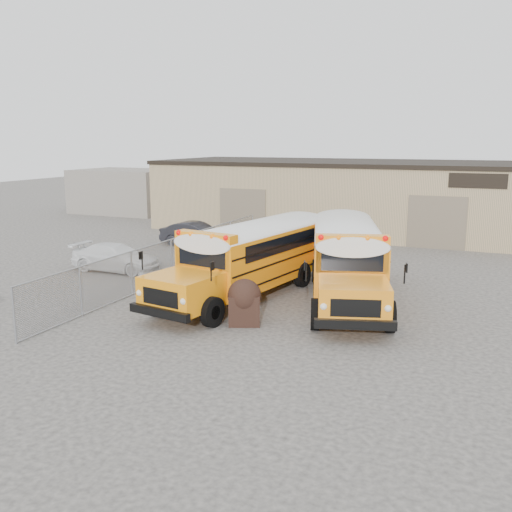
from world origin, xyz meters
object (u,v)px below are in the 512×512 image
at_px(school_bus_right, 340,229).
at_px(car_dark, 196,234).
at_px(car_white, 116,258).
at_px(tarp_bundle, 244,301).
at_px(school_bus_left, 320,232).

relative_size(school_bus_right, car_dark, 2.51).
bearing_deg(school_bus_right, car_white, -147.63).
bearing_deg(tarp_bundle, car_white, 151.32).
height_order(car_white, car_dark, car_dark).
bearing_deg(car_dark, school_bus_left, -105.36).
bearing_deg(tarp_bundle, school_bus_left, 91.65).
height_order(school_bus_right, tarp_bundle, school_bus_right).
xyz_separation_m(school_bus_right, tarp_bundle, (-0.43, -10.67, -0.94)).
height_order(school_bus_left, school_bus_right, school_bus_right).
distance_m(car_white, car_dark, 7.17).
xyz_separation_m(school_bus_left, car_dark, (-8.24, 2.42, -1.01)).
relative_size(tarp_bundle, car_dark, 0.37).
bearing_deg(car_dark, tarp_bundle, -143.62).
xyz_separation_m(school_bus_left, tarp_bundle, (0.28, -9.57, -0.91)).
distance_m(school_bus_right, car_white, 10.99).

